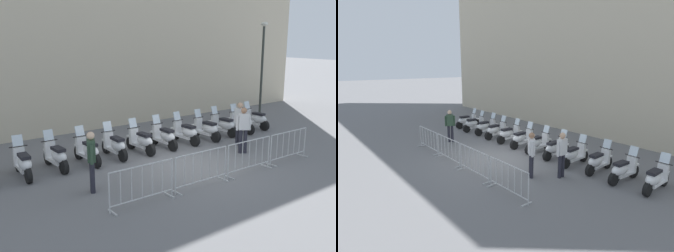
# 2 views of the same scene
# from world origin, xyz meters

# --- Properties ---
(ground_plane) EXTENTS (120.00, 120.00, 0.00)m
(ground_plane) POSITION_xyz_m (0.00, 0.00, 0.00)
(ground_plane) COLOR slate
(motorcycle_1) EXTENTS (0.56, 1.73, 1.24)m
(motorcycle_1) POSITION_xyz_m (-5.12, 1.45, 0.45)
(motorcycle_1) COLOR black
(motorcycle_1) RESTS_ON ground
(motorcycle_2) EXTENTS (0.65, 1.72, 1.24)m
(motorcycle_2) POSITION_xyz_m (-4.05, 1.71, 0.45)
(motorcycle_2) COLOR black
(motorcycle_2) RESTS_ON ground
(motorcycle_3) EXTENTS (0.66, 1.72, 1.24)m
(motorcycle_3) POSITION_xyz_m (-2.97, 1.78, 0.45)
(motorcycle_3) COLOR black
(motorcycle_3) RESTS_ON ground
(motorcycle_4) EXTENTS (0.59, 1.72, 1.24)m
(motorcycle_4) POSITION_xyz_m (-1.91, 1.98, 0.45)
(motorcycle_4) COLOR black
(motorcycle_4) RESTS_ON ground
(motorcycle_5) EXTENTS (0.66, 1.72, 1.24)m
(motorcycle_5) POSITION_xyz_m (-0.82, 2.07, 0.45)
(motorcycle_5) COLOR black
(motorcycle_5) RESTS_ON ground
(motorcycle_6) EXTENTS (0.59, 1.72, 1.24)m
(motorcycle_6) POSITION_xyz_m (0.24, 2.24, 0.45)
(motorcycle_6) COLOR black
(motorcycle_6) RESTS_ON ground
(motorcycle_7) EXTENTS (0.65, 1.72, 1.24)m
(motorcycle_7) POSITION_xyz_m (1.32, 2.39, 0.45)
(motorcycle_7) COLOR black
(motorcycle_7) RESTS_ON ground
(motorcycle_8) EXTENTS (0.64, 1.72, 1.24)m
(motorcycle_8) POSITION_xyz_m (2.40, 2.47, 0.45)
(motorcycle_8) COLOR black
(motorcycle_8) RESTS_ON ground
(motorcycle_9) EXTENTS (0.64, 1.72, 1.24)m
(motorcycle_9) POSITION_xyz_m (3.46, 2.72, 0.45)
(motorcycle_9) COLOR black
(motorcycle_9) RESTS_ON ground
(motorcycle_10) EXTENTS (0.56, 1.73, 1.24)m
(motorcycle_10) POSITION_xyz_m (4.54, 2.77, 0.45)
(motorcycle_10) COLOR black
(motorcycle_10) RESTS_ON ground
(motorcycle_11) EXTENTS (0.62, 1.72, 1.24)m
(motorcycle_11) POSITION_xyz_m (5.60, 3.03, 0.45)
(motorcycle_11) COLOR black
(motorcycle_11) RESTS_ON ground
(barrier_segment_0) EXTENTS (1.93, 0.68, 1.07)m
(barrier_segment_0) POSITION_xyz_m (-2.79, -2.09, 0.52)
(barrier_segment_0) COLOR #B2B5B7
(barrier_segment_0) RESTS_ON ground
(barrier_segment_1) EXTENTS (1.93, 0.68, 1.07)m
(barrier_segment_1) POSITION_xyz_m (-0.78, -1.82, 0.52)
(barrier_segment_1) COLOR #B2B5B7
(barrier_segment_1) RESTS_ON ground
(barrier_segment_2) EXTENTS (1.93, 0.68, 1.07)m
(barrier_segment_2) POSITION_xyz_m (1.23, -1.55, 0.52)
(barrier_segment_2) COLOR #B2B5B7
(barrier_segment_2) RESTS_ON ground
(barrier_segment_3) EXTENTS (1.93, 0.68, 1.07)m
(barrier_segment_3) POSITION_xyz_m (3.24, -1.28, 0.52)
(barrier_segment_3) COLOR #B2B5B7
(barrier_segment_3) RESTS_ON ground
(street_lamp) EXTENTS (0.36, 0.36, 4.99)m
(street_lamp) POSITION_xyz_m (7.08, 4.36, 3.07)
(street_lamp) COLOR #2D332D
(street_lamp) RESTS_ON ground
(officer_near_row_end) EXTENTS (0.28, 0.54, 1.73)m
(officer_near_row_end) POSITION_xyz_m (3.06, 1.16, 0.98)
(officer_near_row_end) COLOR #23232D
(officer_near_row_end) RESTS_ON ground
(officer_mid_plaza) EXTENTS (0.31, 0.53, 1.73)m
(officer_mid_plaza) POSITION_xyz_m (-3.63, -0.65, 0.98)
(officer_mid_plaza) COLOR #23232D
(officer_mid_plaza) RESTS_ON ground
(officer_by_barriers) EXTENTS (0.50, 0.36, 1.73)m
(officer_by_barriers) POSITION_xyz_m (2.46, 0.22, 0.98)
(officer_by_barriers) COLOR #23232D
(officer_by_barriers) RESTS_ON ground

